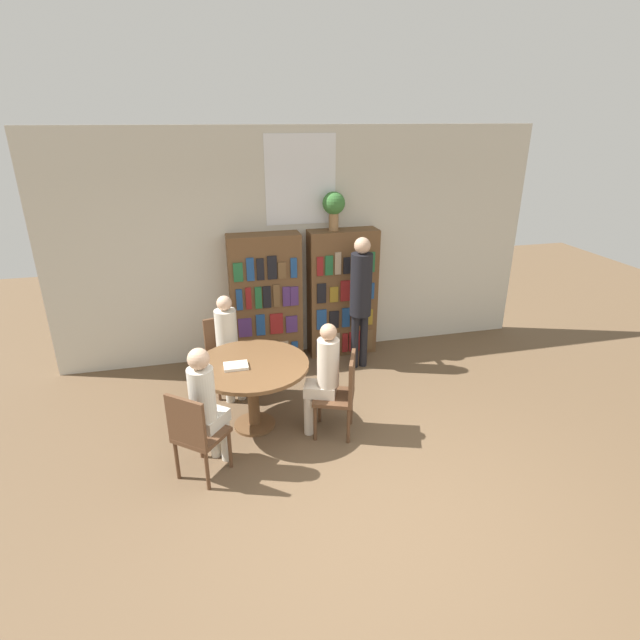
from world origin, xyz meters
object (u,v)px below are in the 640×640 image
Objects in this scene: chair_left_side at (224,351)px; chair_far_side at (341,391)px; bookshelf_right at (342,293)px; chair_near_camera at (195,432)px; seated_reader_right at (323,374)px; seated_reader_left at (228,341)px; bookshelf_left at (266,300)px; reading_table at (252,374)px; seated_reader_back at (206,402)px; librarian_standing at (361,291)px; flower_vase at (334,206)px.

chair_left_side is 1.00× the size of chair_far_side.
bookshelf_right reaches higher than chair_far_side.
chair_near_camera is 1.00× the size of chair_left_side.
seated_reader_left is at bearing 62.88° from seated_reader_right.
chair_near_camera is (-0.97, -2.27, -0.36)m from bookshelf_left.
reading_table is at bearing -103.64° from bookshelf_left.
bookshelf_left is 1.38× the size of seated_reader_back.
librarian_standing is at bearing 34.92° from reading_table.
bookshelf_right is at bearing -172.62° from chair_left_side.
seated_reader_right is at bearing -121.86° from librarian_standing.
bookshelf_left is 1.86m from seated_reader_right.
seated_reader_back reaches higher than reading_table.
bookshelf_left is 0.97m from chair_left_side.
reading_table is 0.96× the size of seated_reader_right.
seated_reader_left reaches higher than seated_reader_right.
librarian_standing is at bearing -79.33° from bookshelf_right.
reading_table is 0.75m from seated_reader_left.
seated_reader_back reaches higher than chair_far_side.
chair_near_camera is at bearing -129.64° from reading_table.
chair_left_side is (-1.65, -0.66, -0.36)m from bookshelf_right.
librarian_standing reaches higher than chair_far_side.
seated_reader_left is (0.05, -0.18, 0.20)m from chair_left_side.
bookshelf_left is 1.00× the size of bookshelf_right.
chair_near_camera is at bearing -113.12° from bookshelf_left.
librarian_standing reaches higher than bookshelf_left.
seated_reader_back is at bearing -111.82° from bookshelf_left.
seated_reader_left reaches higher than chair_left_side.
reading_table is at bearing -145.08° from librarian_standing.
seated_reader_left is 1.00× the size of seated_reader_right.
bookshelf_left is at bearing 35.97° from chair_far_side.
chair_near_camera is 1.50m from chair_far_side.
librarian_standing reaches higher than bookshelf_right.
chair_near_camera is (-2.01, -2.27, -0.36)m from bookshelf_right.
seated_reader_left is at bearing 117.02° from seated_reader_back.
librarian_standing is (1.51, 1.06, 0.43)m from reading_table.
flower_vase is 2.47m from reading_table.
librarian_standing is (0.23, -0.51, -0.99)m from flower_vase.
flower_vase is at bearing 3.51° from seated_reader_right.
bookshelf_right is 1.81m from chair_left_side.
flower_vase is at bearing 50.48° from reading_table.
flower_vase is 0.40× the size of seated_reader_left.
chair_far_side is (-0.43, -1.90, -1.55)m from flower_vase.
reading_table is at bearing 90.00° from seated_reader_left.
flower_vase reaches higher than seated_reader_right.
chair_far_side is at bearing 120.18° from seated_reader_left.
seated_reader_back is (-1.89, -2.13, -0.15)m from bookshelf_right.
chair_left_side is 0.72× the size of seated_reader_left.
chair_far_side is 0.72× the size of seated_reader_left.
reading_table is 0.68× the size of librarian_standing.
bookshelf_left reaches higher than reading_table.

